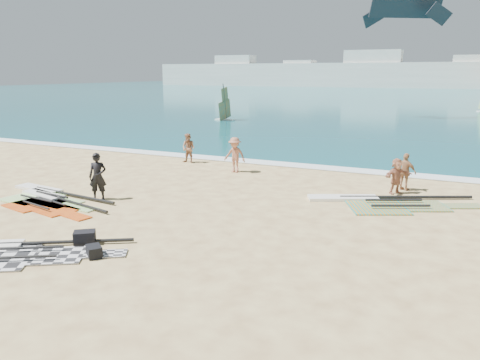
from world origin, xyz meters
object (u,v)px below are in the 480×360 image
at_px(beachgoer_mid, 235,155).
at_px(beachgoer_right, 396,176).
at_px(rig_green, 46,195).
at_px(rig_grey, 14,251).
at_px(beachgoer_left, 188,148).
at_px(beachgoer_back, 405,172).
at_px(rig_red, 48,202).
at_px(person_wetsuit, 98,177).
at_px(gear_bag_far, 94,251).
at_px(gear_bag_near, 85,237).
at_px(rig_orange, 380,202).

height_order(beachgoer_mid, beachgoer_right, beachgoer_mid).
bearing_deg(rig_green, beachgoer_right, 33.40).
bearing_deg(rig_grey, beachgoer_mid, 54.97).
relative_size(beachgoer_left, beachgoer_back, 1.02).
relative_size(rig_red, beachgoer_mid, 2.93).
height_order(rig_grey, rig_red, rig_grey).
relative_size(person_wetsuit, beachgoer_mid, 1.06).
bearing_deg(rig_red, gear_bag_far, -20.10).
distance_m(rig_red, gear_bag_far, 6.47).
xyz_separation_m(rig_grey, rig_red, (-3.20, 4.19, -0.00)).
height_order(gear_bag_near, beachgoer_right, beachgoer_right).
xyz_separation_m(gear_bag_far, beachgoer_left, (-4.81, 12.94, 0.67)).
bearing_deg(rig_orange, person_wetsuit, 177.42).
xyz_separation_m(rig_grey, beachgoer_right, (8.88, 11.49, 0.70)).
height_order(rig_green, person_wetsuit, person_wetsuit).
bearing_deg(person_wetsuit, beachgoer_mid, 41.93).
relative_size(rig_orange, beachgoer_right, 4.34).
xyz_separation_m(gear_bag_far, beachgoer_mid, (-1.35, 11.73, 0.74)).
bearing_deg(rig_green, beachgoer_back, 35.45).
bearing_deg(gear_bag_near, person_wetsuit, 126.87).
relative_size(rig_green, gear_bag_near, 9.42).
distance_m(rig_grey, rig_green, 6.35).
bearing_deg(person_wetsuit, rig_orange, -5.17).
relative_size(rig_grey, gear_bag_far, 10.44).
height_order(rig_orange, gear_bag_far, gear_bag_far).
bearing_deg(gear_bag_far, person_wetsuit, 130.32).
bearing_deg(gear_bag_near, beachgoer_right, 53.10).
distance_m(rig_grey, rig_red, 5.27).
bearing_deg(rig_grey, rig_orange, 17.71).
height_order(rig_orange, gear_bag_near, gear_bag_near).
height_order(gear_bag_near, beachgoer_left, beachgoer_left).
xyz_separation_m(rig_grey, gear_bag_near, (1.31, 1.40, 0.14)).
xyz_separation_m(rig_orange, gear_bag_near, (-7.23, -8.26, 0.14)).
height_order(rig_grey, person_wetsuit, person_wetsuit).
bearing_deg(rig_grey, rig_red, 96.55).
bearing_deg(beachgoer_left, rig_grey, -78.15).
distance_m(rig_green, beachgoer_left, 8.93).
bearing_deg(beachgoer_back, rig_green, 49.76).
bearing_deg(gear_bag_far, beachgoer_right, 58.39).
height_order(rig_green, beachgoer_left, beachgoer_left).
relative_size(rig_green, beachgoer_right, 3.82).
relative_size(beachgoer_left, beachgoer_right, 1.09).
height_order(gear_bag_near, beachgoer_back, beachgoer_back).
relative_size(rig_grey, gear_bag_near, 8.91).
distance_m(rig_grey, beachgoer_right, 14.54).
distance_m(rig_grey, person_wetsuit, 5.76).
height_order(rig_grey, gear_bag_near, gear_bag_near).
height_order(beachgoer_left, beachgoer_back, beachgoer_left).
bearing_deg(beachgoer_back, person_wetsuit, 52.78).
bearing_deg(rig_red, rig_orange, 37.14).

